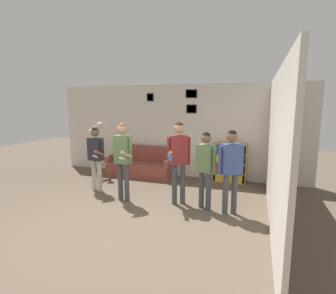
{
  "coord_description": "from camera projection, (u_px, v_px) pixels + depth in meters",
  "views": [
    {
      "loc": [
        2.31,
        -3.59,
        2.13
      ],
      "look_at": [
        0.43,
        1.89,
        1.18
      ],
      "focal_mm": 28.0,
      "sensor_mm": 36.0,
      "label": 1
    }
  ],
  "objects": [
    {
      "name": "person_player_foreground_left",
      "position": [
        96.0,
        153.0,
        6.38
      ],
      "size": [
        0.5,
        0.48,
        1.58
      ],
      "color": "#B7AD99",
      "rests_on": "ground_plane"
    },
    {
      "name": "wall_back",
      "position": [
        175.0,
        131.0,
        7.77
      ],
      "size": [
        7.59,
        0.08,
        2.7
      ],
      "color": "silver",
      "rests_on": "ground_plane"
    },
    {
      "name": "person_spectator_near_bookshelf",
      "position": [
        206.0,
        163.0,
        5.25
      ],
      "size": [
        0.45,
        0.35,
        1.59
      ],
      "color": "#3D4247",
      "rests_on": "ground_plane"
    },
    {
      "name": "person_player_foreground_center",
      "position": [
        123.0,
        153.0,
        5.69
      ],
      "size": [
        0.49,
        0.53,
        1.74
      ],
      "color": "#3D4247",
      "rests_on": "ground_plane"
    },
    {
      "name": "bottle_on_floor",
      "position": [
        110.0,
        177.0,
        7.36
      ],
      "size": [
        0.07,
        0.07,
        0.26
      ],
      "color": "brown",
      "rests_on": "ground_plane"
    },
    {
      "name": "floor_lamp",
      "position": [
        96.0,
        134.0,
        7.73
      ],
      "size": [
        0.4,
        0.44,
        1.62
      ],
      "color": "#ADA89E",
      "rests_on": "ground_plane"
    },
    {
      "name": "ground_plane",
      "position": [
        108.0,
        232.0,
        4.43
      ],
      "size": [
        20.0,
        20.0,
        0.0
      ],
      "primitive_type": "plane",
      "color": "brown"
    },
    {
      "name": "couch",
      "position": [
        141.0,
        166.0,
        7.85
      ],
      "size": [
        1.98,
        0.8,
        0.88
      ],
      "color": "brown",
      "rests_on": "ground_plane"
    },
    {
      "name": "person_watcher_holding_cup",
      "position": [
        179.0,
        154.0,
        5.5
      ],
      "size": [
        0.46,
        0.56,
        1.78
      ],
      "color": "#3D4247",
      "rests_on": "ground_plane"
    },
    {
      "name": "person_spectator_far_right",
      "position": [
        231.0,
        163.0,
        4.98
      ],
      "size": [
        0.45,
        0.34,
        1.66
      ],
      "color": "#3D4247",
      "rests_on": "ground_plane"
    },
    {
      "name": "bookshelf",
      "position": [
        230.0,
        163.0,
        7.17
      ],
      "size": [
        0.89,
        0.3,
        1.08
      ],
      "color": "#A87F51",
      "rests_on": "ground_plane"
    },
    {
      "name": "wall_right",
      "position": [
        273.0,
        144.0,
        5.14
      ],
      "size": [
        0.06,
        6.18,
        2.7
      ],
      "color": "silver",
      "rests_on": "ground_plane"
    }
  ]
}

